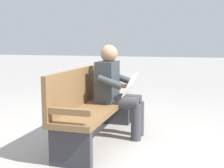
% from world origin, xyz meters
% --- Properties ---
extents(ground_plane, '(40.00, 40.00, 0.00)m').
position_xyz_m(ground_plane, '(0.00, 0.00, 0.00)').
color(ground_plane, gray).
extents(bench_near, '(1.81, 0.50, 0.90)m').
position_xyz_m(bench_near, '(-0.00, -0.07, 0.46)').
color(bench_near, brown).
rests_on(bench_near, ground).
extents(person_seated, '(0.57, 0.58, 1.18)m').
position_xyz_m(person_seated, '(-0.27, 0.17, 0.63)').
color(person_seated, '#33383D').
rests_on(person_seated, ground).
extents(backpack, '(0.35, 0.33, 0.36)m').
position_xyz_m(backpack, '(-1.06, 0.17, 0.18)').
color(backpack, black).
rests_on(backpack, ground).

